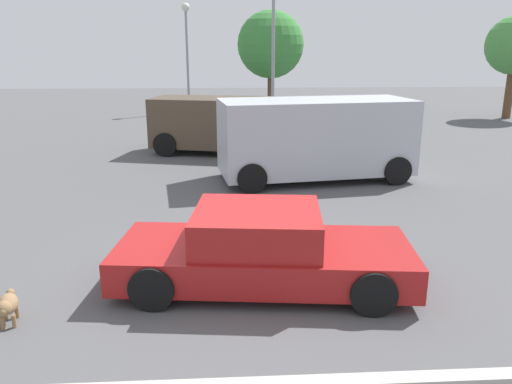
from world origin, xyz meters
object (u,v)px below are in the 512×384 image
light_post_near (187,38)px  light_post_mid (273,22)px  van_white (315,137)px  suv_dark (221,123)px  sedan_foreground (262,250)px  dog (7,305)px

light_post_near → light_post_mid: 7.98m
van_white → suv_dark: van_white is taller
sedan_foreground → van_white: bearing=79.5°
sedan_foreground → van_white: 6.63m
suv_dark → light_post_mid: bearing=-100.8°
dog → van_white: (5.27, 7.33, 0.89)m
sedan_foreground → light_post_near: size_ratio=0.78×
van_white → light_post_mid: size_ratio=0.79×
sedan_foreground → suv_dark: 10.16m
sedan_foreground → suv_dark: suv_dark is taller
dog → light_post_near: size_ratio=0.11×
suv_dark → sedan_foreground: bearing=107.5°
dog → light_post_near: light_post_near is taller
dog → suv_dark: suv_dark is taller
light_post_mid → light_post_near: bearing=121.4°
sedan_foreground → light_post_mid: bearing=90.3°
van_white → suv_dark: size_ratio=1.08×
light_post_near → sedan_foreground: bearing=-83.1°
van_white → light_post_near: size_ratio=0.91×
van_white → suv_dark: bearing=-64.1°
sedan_foreground → suv_dark: size_ratio=0.92×
dog → suv_dark: size_ratio=0.13×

